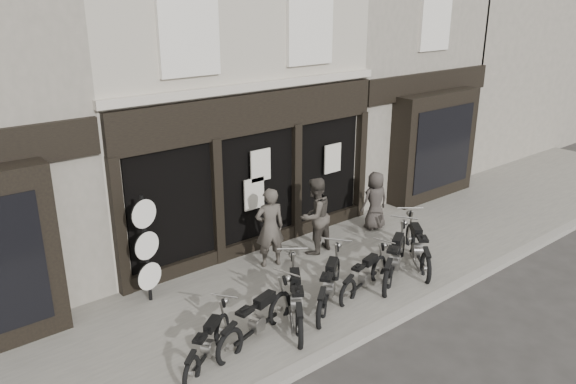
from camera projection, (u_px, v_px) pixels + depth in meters
ground_plane at (343, 299)px, 11.62m from camera, size 90.00×90.00×0.00m
pavement at (314, 280)px, 12.26m from camera, size 30.00×4.20×0.12m
kerb at (389, 322)px, 10.69m from camera, size 30.00×0.25×0.13m
central_building at (187, 71)px, 14.61m from camera, size 7.30×6.22×8.34m
neighbour_right at (358, 57)px, 18.39m from camera, size 5.60×6.73×8.34m
filler_right at (493, 42)px, 23.32m from camera, size 11.00×6.00×8.20m
motorcycle_0 at (208, 346)px, 9.45m from camera, size 1.63×1.28×0.90m
motorcycle_1 at (257, 323)px, 10.05m from camera, size 2.11×0.90×1.04m
motorcycle_2 at (296, 302)px, 10.68m from camera, size 1.59×2.00×1.11m
motorcycle_3 at (329, 287)px, 11.22m from camera, size 1.93×1.56×1.07m
motorcycle_4 at (365, 278)px, 11.73m from camera, size 1.90×0.77×0.93m
motorcycle_5 at (395, 261)px, 12.30m from camera, size 2.12×1.45×1.12m
motorcycle_6 at (418, 249)px, 12.90m from camera, size 1.66×1.93×1.10m
man_left at (270, 227)px, 12.54m from camera, size 0.78×0.64×1.85m
man_centre at (315, 216)px, 13.20m from camera, size 0.98×0.81×1.86m
man_right at (375, 201)px, 14.63m from camera, size 0.84×0.63×1.55m
advert_sign_post at (147, 254)px, 11.02m from camera, size 0.57×0.37×2.37m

